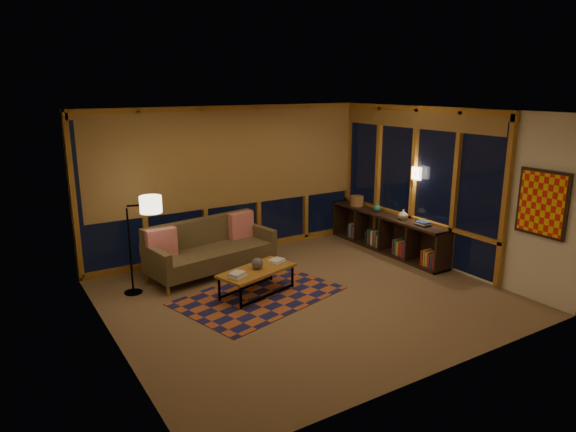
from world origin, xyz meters
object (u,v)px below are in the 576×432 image
floor_lamp (130,246)px  coffee_table (257,282)px  sofa (211,248)px  bookshelf (386,233)px

floor_lamp → coffee_table: bearing=-21.2°
sofa → bookshelf: sofa is taller
sofa → coffee_table: 1.22m
sofa → bookshelf: (3.27, -0.63, -0.08)m
coffee_table → bookshelf: bookshelf is taller
floor_lamp → bookshelf: 4.67m
floor_lamp → bookshelf: bearing=6.2°
coffee_table → bookshelf: size_ratio=0.42×
sofa → floor_lamp: size_ratio=1.42×
coffee_table → bookshelf: 3.12m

